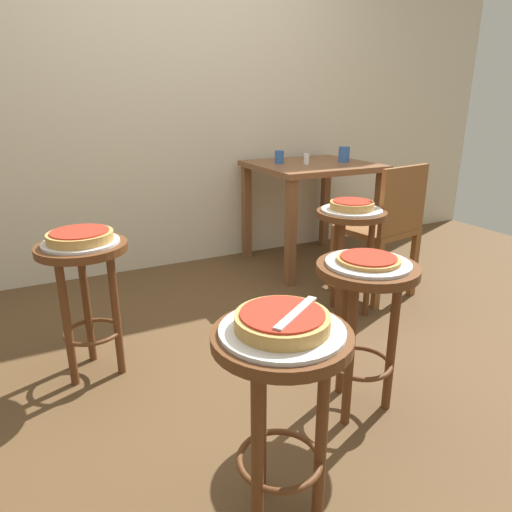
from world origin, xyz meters
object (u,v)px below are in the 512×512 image
at_px(serving_plate_foreground, 282,330).
at_px(cup_near_edge, 344,154).
at_px(stool_foreground, 281,384).
at_px(pizza_middle, 368,259).
at_px(pizza_foreground, 282,321).
at_px(pizza_leftside, 352,205).
at_px(wooden_chair, 385,226).
at_px(stool_middle, 365,304).
at_px(serving_plate_rear, 81,242).
at_px(dining_table, 311,181).
at_px(stool_rear, 86,279).
at_px(cup_far_edge, 279,157).
at_px(serving_plate_middle, 368,263).
at_px(stool_leftside, 350,239).
at_px(pizza_server_knife, 296,312).
at_px(pizza_rear, 80,236).
at_px(condiment_shaker, 307,159).
at_px(serving_plate_leftside, 352,210).

relative_size(serving_plate_foreground, cup_near_edge, 3.03).
relative_size(stool_foreground, pizza_middle, 2.66).
bearing_deg(pizza_foreground, stool_foreground, -63.43).
relative_size(pizza_leftside, wooden_chair, 0.29).
bearing_deg(stool_middle, serving_plate_rear, 140.66).
xyz_separation_m(serving_plate_rear, dining_table, (1.73, 0.85, 0.00)).
height_order(stool_middle, serving_plate_rear, serving_plate_rear).
relative_size(stool_rear, cup_near_edge, 5.60).
xyz_separation_m(serving_plate_foreground, pizza_middle, (0.55, 0.32, 0.02)).
bearing_deg(cup_far_edge, dining_table, -22.59).
bearing_deg(serving_plate_middle, pizza_foreground, -150.24).
distance_m(stool_foreground, wooden_chair, 1.84).
distance_m(serving_plate_foreground, stool_middle, 0.66).
bearing_deg(stool_leftside, stool_rear, 178.77).
bearing_deg(pizza_leftside, cup_far_edge, 84.91).
height_order(stool_leftside, serving_plate_rear, serving_plate_rear).
distance_m(cup_far_edge, pizza_server_knife, 2.32).
xyz_separation_m(pizza_rear, dining_table, (1.73, 0.85, -0.03)).
bearing_deg(stool_leftside, wooden_chair, 19.26).
relative_size(condiment_shaker, wooden_chair, 0.09).
distance_m(stool_leftside, wooden_chair, 0.39).
bearing_deg(pizza_leftside, pizza_foreground, -134.85).
xyz_separation_m(serving_plate_rear, pizza_rear, (-0.00, 0.00, 0.03)).
height_order(stool_middle, condiment_shaker, condiment_shaker).
relative_size(stool_leftside, wooden_chair, 0.74).
xyz_separation_m(stool_foreground, condiment_shaker, (1.28, 1.90, 0.34)).
bearing_deg(cup_near_edge, cup_far_edge, 163.02).
height_order(stool_rear, condiment_shaker, condiment_shaker).
relative_size(pizza_foreground, stool_rear, 0.41).
xyz_separation_m(cup_far_edge, pizza_server_knife, (-1.10, -2.04, -0.12)).
bearing_deg(dining_table, stool_rear, -153.74).
bearing_deg(pizza_rear, stool_rear, 0.00).
bearing_deg(pizza_rear, serving_plate_leftside, -1.23).
height_order(serving_plate_leftside, wooden_chair, wooden_chair).
bearing_deg(wooden_chair, stool_foreground, -140.22).
bearing_deg(pizza_rear, stool_foreground, -70.67).
relative_size(pizza_middle, cup_far_edge, 2.53).
height_order(serving_plate_middle, serving_plate_rear, same).
relative_size(pizza_leftside, cup_far_edge, 2.58).
relative_size(pizza_foreground, condiment_shaker, 3.29).
height_order(stool_leftside, serving_plate_leftside, serving_plate_leftside).
height_order(serving_plate_foreground, wooden_chair, wooden_chair).
relative_size(pizza_rear, wooden_chair, 0.32).
bearing_deg(dining_table, cup_far_edge, 157.41).
xyz_separation_m(stool_foreground, serving_plate_rear, (-0.38, 1.08, 0.17)).
xyz_separation_m(pizza_middle, stool_leftside, (0.49, 0.73, -0.18)).
xyz_separation_m(stool_middle, serving_plate_middle, (0.00, -0.00, 0.17)).
relative_size(serving_plate_rear, dining_table, 0.38).
xyz_separation_m(pizza_foreground, pizza_middle, (0.55, 0.32, -0.01)).
bearing_deg(wooden_chair, stool_leftside, -160.74).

